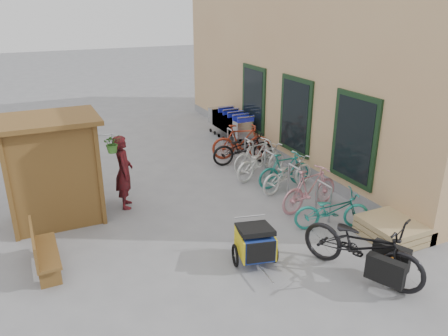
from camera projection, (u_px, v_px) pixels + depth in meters
name	position (u px, v px, depth m)	size (l,w,h in m)	color
ground	(233.00, 239.00, 9.19)	(80.00, 80.00, 0.00)	gray
building	(350.00, 39.00, 14.30)	(6.07, 13.00, 7.00)	tan
kiosk	(47.00, 156.00, 9.42)	(2.49, 1.65, 2.40)	brown
bike_rack	(270.00, 164.00, 11.94)	(0.05, 5.35, 0.86)	#A5A8AD
pallet_stack	(391.00, 230.00, 9.12)	(1.00, 1.20, 0.40)	tan
bench	(42.00, 250.00, 7.95)	(0.43, 1.37, 0.87)	brown
shopping_carts	(230.00, 122.00, 15.51)	(0.64, 2.53, 1.14)	silver
child_trailer	(255.00, 242.00, 8.21)	(0.90, 1.43, 0.82)	#1B3D98
cargo_bike	(363.00, 246.00, 7.79)	(1.66, 2.43, 1.21)	black
person_kiosk	(124.00, 172.00, 10.34)	(0.66, 0.43, 1.80)	maroon
bike_0	(332.00, 210.00, 9.49)	(0.58, 1.67, 0.88)	teal
bike_1	(310.00, 189.00, 10.33)	(0.49, 1.74, 1.04)	#CC8490
bike_2	(288.00, 173.00, 11.43)	(0.61, 1.76, 0.92)	silver
bike_3	(285.00, 170.00, 11.63)	(0.44, 1.57, 0.95)	teal
bike_4	(261.00, 161.00, 12.23)	(0.64, 1.83, 0.96)	silver
bike_5	(256.00, 155.00, 12.69)	(0.46, 1.62, 0.97)	silver
bike_6	(243.00, 148.00, 13.25)	(0.66, 1.90, 1.00)	black
bike_7	(241.00, 142.00, 13.67)	(0.52, 1.85, 1.11)	maroon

